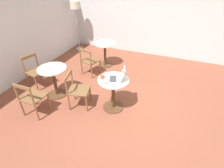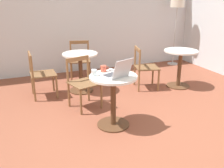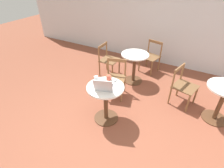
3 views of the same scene
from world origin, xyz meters
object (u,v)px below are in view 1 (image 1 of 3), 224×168
object	(u,v)px
chair_near_back	(77,90)
drinking_glass	(105,83)
cafe_table_near	(113,89)
cafe_table_mid	(105,50)
mug	(102,77)
floor_lamp	(75,8)
chair_far_left	(32,98)
chair_mid_left	(90,61)
laptop	(117,77)
mouse	(104,75)
chair_far_back	(35,71)
cafe_table_far	(54,77)

from	to	relation	value
chair_near_back	drinking_glass	world-z (taller)	drinking_glass
cafe_table_near	cafe_table_mid	xyz separation A→B (m)	(1.82, 1.00, 0.00)
mug	drinking_glass	xyz separation A→B (m)	(-0.18, -0.14, -0.00)
floor_lamp	chair_far_left	bearing A→B (deg)	-163.97
chair_mid_left	laptop	size ratio (longest dim) A/B	1.90
floor_lamp	drinking_glass	bearing A→B (deg)	-140.93
cafe_table_near	mouse	distance (m)	0.34
cafe_table_near	chair_far_back	bearing A→B (deg)	87.24
mug	drinking_glass	distance (m)	0.23
chair_near_back	chair_far_back	world-z (taller)	same
mug	cafe_table_near	bearing A→B (deg)	-74.70
chair_far_left	floor_lamp	xyz separation A→B (m)	(3.51, 1.01, 1.06)
chair_near_back	chair_far_left	distance (m)	0.92
cafe_table_far	mug	world-z (taller)	mug
cafe_table_mid	cafe_table_far	world-z (taller)	same
floor_lamp	laptop	size ratio (longest dim) A/B	3.97
cafe_table_near	mouse	bearing A→B (deg)	75.89
cafe_table_near	chair_mid_left	bearing A→B (deg)	46.10
cafe_table_far	mug	xyz separation A→B (m)	(0.01, -1.25, 0.27)
cafe_table_near	drinking_glass	world-z (taller)	drinking_glass
cafe_table_far	floor_lamp	xyz separation A→B (m)	(2.78, 1.01, 0.97)
chair_near_back	laptop	size ratio (longest dim) A/B	1.90
cafe_table_near	chair_far_back	world-z (taller)	chair_far_back
chair_mid_left	laptop	bearing A→B (deg)	-131.84
cafe_table_mid	chair_mid_left	bearing A→B (deg)	165.91
cafe_table_far	cafe_table_near	bearing A→B (deg)	-87.24
mouse	chair_far_back	bearing A→B (deg)	88.61
chair_far_left	laptop	xyz separation A→B (m)	(0.82, -1.53, 0.37)
chair_far_back	mug	distance (m)	2.02
cafe_table_mid	floor_lamp	world-z (taller)	floor_lamp
drinking_glass	chair_mid_left	bearing A→B (deg)	38.53
chair_far_left	floor_lamp	distance (m)	3.81
laptop	drinking_glass	distance (m)	0.30
cafe_table_mid	chair_far_left	size ratio (longest dim) A/B	0.91
cafe_table_near	chair_mid_left	distance (m)	1.63
cafe_table_far	drinking_glass	world-z (taller)	drinking_glass
drinking_glass	cafe_table_far	bearing A→B (deg)	83.02
chair_far_left	laptop	world-z (taller)	laptop
chair_far_back	floor_lamp	world-z (taller)	floor_lamp
mouse	cafe_table_mid	bearing A→B (deg)	23.46
cafe_table_far	drinking_glass	xyz separation A→B (m)	(-0.17, -1.39, 0.27)
drinking_glass	mouse	bearing A→B (deg)	26.64
chair_far_back	floor_lamp	size ratio (longest dim) A/B	0.48
laptop	mouse	bearing A→B (deg)	82.68
chair_far_left	floor_lamp	world-z (taller)	floor_lamp
chair_near_back	drinking_glass	bearing A→B (deg)	-91.95
chair_mid_left	drinking_glass	xyz separation A→B (m)	(-1.37, -1.09, 0.36)
chair_near_back	mouse	distance (m)	0.69
cafe_table_mid	cafe_table_far	xyz separation A→B (m)	(-1.89, 0.47, 0.00)
cafe_table_near	cafe_table_mid	size ratio (longest dim) A/B	1.00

